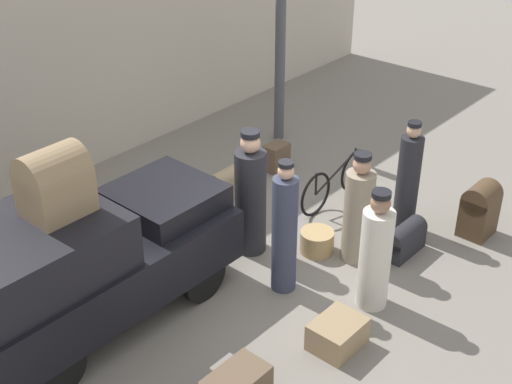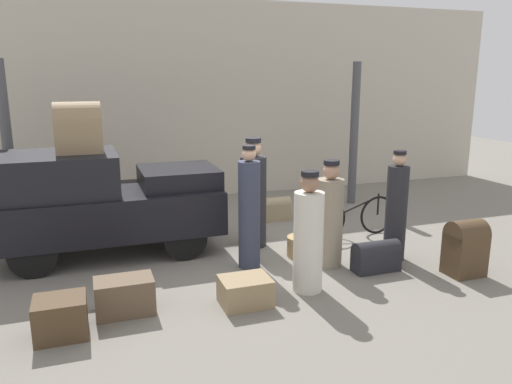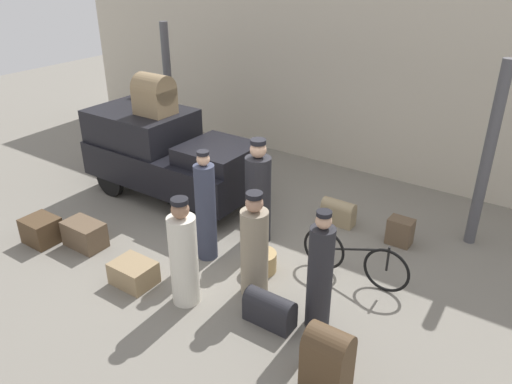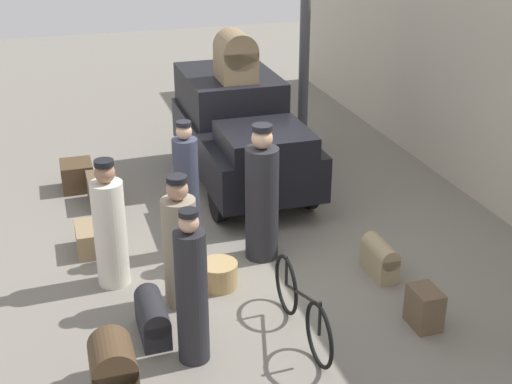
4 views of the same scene
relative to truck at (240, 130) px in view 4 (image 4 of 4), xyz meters
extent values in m
plane|color=gray|center=(2.28, -0.70, -0.91)|extent=(30.00, 30.00, 0.00)
cylinder|color=#4C4C51|center=(-1.42, 1.61, 0.65)|extent=(0.18, 0.18, 3.11)
cylinder|color=black|center=(1.24, 0.71, -0.57)|extent=(0.68, 0.12, 0.68)
cylinder|color=black|center=(1.24, -0.71, -0.57)|extent=(0.68, 0.12, 0.68)
cylinder|color=black|center=(-0.95, 0.71, -0.57)|extent=(0.68, 0.12, 0.68)
cylinder|color=black|center=(-0.95, -0.71, -0.57)|extent=(0.68, 0.12, 0.68)
cube|color=black|center=(0.14, 0.00, -0.21)|extent=(3.53, 1.59, 0.68)
cube|color=black|center=(-0.65, 0.00, 0.45)|extent=(1.94, 1.46, 0.64)
cube|color=black|center=(1.29, 0.00, 0.28)|extent=(1.24, 1.24, 0.31)
torus|color=black|center=(4.81, -0.54, -0.56)|extent=(0.71, 0.04, 0.71)
torus|color=black|center=(3.79, -0.54, -0.56)|extent=(0.71, 0.04, 0.71)
cylinder|color=black|center=(4.30, -0.54, -0.38)|extent=(1.03, 0.04, 0.38)
cylinder|color=black|center=(3.79, -0.54, -0.38)|extent=(0.04, 0.04, 0.36)
cylinder|color=black|center=(4.81, -0.54, -0.36)|extent=(0.04, 0.04, 0.40)
cylinder|color=tan|center=(3.03, -1.15, -0.75)|extent=(0.48, 0.48, 0.32)
cylinder|color=#33384C|center=(2.09, -1.32, -0.10)|extent=(0.33, 0.33, 1.62)
sphere|color=tan|center=(2.09, -1.32, 0.81)|extent=(0.20, 0.20, 0.20)
cylinder|color=black|center=(2.09, -1.32, 0.91)|extent=(0.19, 0.19, 0.06)
cylinder|color=#232328|center=(4.34, -1.75, -0.17)|extent=(0.33, 0.33, 1.49)
sphere|color=tan|center=(4.34, -1.75, 0.68)|extent=(0.20, 0.20, 0.20)
cylinder|color=black|center=(4.34, -1.75, 0.79)|extent=(0.19, 0.19, 0.06)
cylinder|color=silver|center=(2.56, -2.37, -0.23)|extent=(0.40, 0.40, 1.35)
sphere|color=#936B51|center=(2.56, -2.37, 0.57)|extent=(0.25, 0.25, 0.25)
cylinder|color=black|center=(2.56, -2.37, 0.69)|extent=(0.23, 0.23, 0.07)
cylinder|color=gray|center=(3.25, -1.65, -0.24)|extent=(0.40, 0.40, 1.34)
sphere|color=tan|center=(3.25, -1.65, 0.55)|extent=(0.25, 0.25, 0.25)
cylinder|color=black|center=(3.25, -1.65, 0.68)|extent=(0.24, 0.24, 0.07)
cylinder|color=#232328|center=(2.46, -0.41, -0.15)|extent=(0.43, 0.43, 1.53)
sphere|color=tan|center=(2.46, -0.41, 0.75)|extent=(0.27, 0.27, 0.27)
cylinder|color=black|center=(2.46, -0.41, 0.89)|extent=(0.26, 0.26, 0.07)
cube|color=#4C3823|center=(-0.53, -2.58, -0.69)|extent=(0.56, 0.49, 0.44)
cube|color=#232328|center=(3.80, -2.09, -0.76)|extent=(0.70, 0.30, 0.31)
cylinder|color=#232328|center=(3.80, -2.09, -0.60)|extent=(0.70, 0.30, 0.30)
cube|color=brown|center=(4.52, 0.84, -0.68)|extent=(0.41, 0.29, 0.47)
cylinder|color=#4C3823|center=(4.93, -2.63, -0.30)|extent=(0.51, 0.42, 0.42)
cube|color=#937A56|center=(1.64, -2.51, -0.74)|extent=(0.63, 0.49, 0.35)
cube|color=brown|center=(0.18, -2.25, -0.69)|extent=(0.70, 0.43, 0.44)
cube|color=#9E8966|center=(3.36, 0.87, -0.74)|extent=(0.61, 0.26, 0.34)
cylinder|color=#9E8966|center=(3.36, 0.87, -0.57)|extent=(0.61, 0.26, 0.26)
cube|color=#937A56|center=(-0.21, 0.00, 1.01)|extent=(0.68, 0.56, 0.49)
cylinder|color=#937A56|center=(-0.21, 0.00, 1.25)|extent=(0.68, 0.56, 0.56)
camera|label=1|loc=(-3.75, -5.99, 4.85)|focal=50.00mm
camera|label=2|loc=(-0.15, -8.06, 1.92)|focal=35.00mm
camera|label=3|loc=(6.65, -6.52, 3.67)|focal=35.00mm
camera|label=4|loc=(10.39, -2.93, 3.76)|focal=50.00mm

